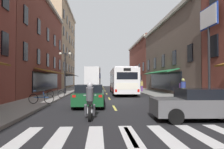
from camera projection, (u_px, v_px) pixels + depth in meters
ground_plane at (111, 103)px, 16.61m from camera, size 34.80×80.00×0.10m
lane_centre_dashes at (111, 102)px, 16.36m from camera, size 0.14×73.90×0.01m
crosswalk_near at (130, 136)px, 6.63m from camera, size 7.10×2.80×0.01m
sidewalk_left at (35, 102)px, 16.23m from camera, size 3.00×80.00×0.14m
sidewalk_right at (184, 101)px, 16.98m from camera, size 3.00×80.00×0.14m
billboard_sign at (209, 31)px, 15.34m from camera, size 0.40×2.40×6.99m
transit_bus at (122, 81)px, 26.35m from camera, size 2.83×12.04×3.11m
box_truck at (93, 78)px, 37.16m from camera, size 2.75×7.38×3.89m
sedan_near at (95, 84)px, 48.76m from camera, size 2.02×4.55×1.26m
sedan_mid at (203, 104)px, 9.19m from camera, size 4.40×2.12×1.39m
sedan_far at (90, 95)px, 14.07m from camera, size 2.05×4.79×1.45m
motorcycle_rider at (90, 103)px, 9.59m from camera, size 0.62×2.07×1.66m
bicycle_near at (56, 94)px, 18.76m from camera, size 1.67×0.57×0.91m
bicycle_mid at (41, 98)px, 14.21m from camera, size 1.71×0.48×0.91m
pedestrian_near at (183, 90)px, 15.16m from camera, size 0.36×0.52×1.72m
pedestrian_mid at (184, 89)px, 18.01m from camera, size 0.36×0.36×1.65m
pedestrian_far at (142, 85)px, 29.31m from camera, size 0.36×0.36×1.58m
street_lamp_twin at (65, 71)px, 24.62m from camera, size 1.42×0.32×4.84m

